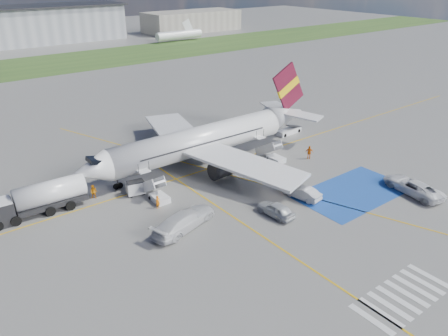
{
  "coord_description": "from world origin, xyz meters",
  "views": [
    {
      "loc": [
        -30.56,
        -31.34,
        24.65
      ],
      "look_at": [
        -2.69,
        4.94,
        3.5
      ],
      "focal_mm": 35.0,
      "sensor_mm": 36.0,
      "label": 1
    }
  ],
  "objects_px": {
    "airliner": "(208,139)",
    "van_white_a": "(413,185)",
    "belt_loader": "(289,131)",
    "car_silver_a": "(276,209)",
    "gpu_cart": "(136,188)",
    "car_silver_b": "(302,193)",
    "fuel_tanker": "(39,201)",
    "van_white_b": "(184,218)"
  },
  "relations": [
    {
      "from": "belt_loader",
      "to": "car_silver_b",
      "type": "relative_size",
      "value": 1.09
    },
    {
      "from": "airliner",
      "to": "car_silver_b",
      "type": "xyz_separation_m",
      "value": [
        2.52,
        -15.31,
        -2.65
      ]
    },
    {
      "from": "car_silver_a",
      "to": "van_white_b",
      "type": "distance_m",
      "value": 10.04
    },
    {
      "from": "gpu_cart",
      "to": "van_white_a",
      "type": "height_order",
      "value": "van_white_a"
    },
    {
      "from": "airliner",
      "to": "van_white_a",
      "type": "bearing_deg",
      "value": -57.98
    },
    {
      "from": "airliner",
      "to": "fuel_tanker",
      "type": "bearing_deg",
      "value": -179.73
    },
    {
      "from": "fuel_tanker",
      "to": "gpu_cart",
      "type": "relative_size",
      "value": 4.46
    },
    {
      "from": "car_silver_b",
      "to": "van_white_b",
      "type": "bearing_deg",
      "value": -21.22
    },
    {
      "from": "airliner",
      "to": "gpu_cart",
      "type": "distance_m",
      "value": 12.97
    },
    {
      "from": "fuel_tanker",
      "to": "belt_loader",
      "type": "distance_m",
      "value": 39.71
    },
    {
      "from": "airliner",
      "to": "van_white_b",
      "type": "relative_size",
      "value": 5.95
    },
    {
      "from": "belt_loader",
      "to": "car_silver_b",
      "type": "distance_m",
      "value": 21.89
    },
    {
      "from": "belt_loader",
      "to": "car_silver_a",
      "type": "relative_size",
      "value": 1.08
    },
    {
      "from": "van_white_a",
      "to": "van_white_b",
      "type": "distance_m",
      "value": 27.72
    },
    {
      "from": "airliner",
      "to": "car_silver_a",
      "type": "height_order",
      "value": "airliner"
    },
    {
      "from": "airliner",
      "to": "fuel_tanker",
      "type": "distance_m",
      "value": 22.81
    },
    {
      "from": "gpu_cart",
      "to": "fuel_tanker",
      "type": "bearing_deg",
      "value": 178.09
    },
    {
      "from": "car_silver_a",
      "to": "car_silver_b",
      "type": "distance_m",
      "value": 5.23
    },
    {
      "from": "airliner",
      "to": "fuel_tanker",
      "type": "xyz_separation_m",
      "value": [
        -22.72,
        -0.11,
        -1.94
      ]
    },
    {
      "from": "fuel_tanker",
      "to": "belt_loader",
      "type": "height_order",
      "value": "fuel_tanker"
    },
    {
      "from": "fuel_tanker",
      "to": "car_silver_a",
      "type": "relative_size",
      "value": 2.26
    },
    {
      "from": "airliner",
      "to": "car_silver_a",
      "type": "relative_size",
      "value": 8.11
    },
    {
      "from": "gpu_cart",
      "to": "belt_loader",
      "type": "xyz_separation_m",
      "value": [
        29.39,
        3.76,
        -0.42
      ]
    },
    {
      "from": "gpu_cart",
      "to": "car_silver_b",
      "type": "relative_size",
      "value": 0.51
    },
    {
      "from": "fuel_tanker",
      "to": "gpu_cart",
      "type": "height_order",
      "value": "fuel_tanker"
    },
    {
      "from": "car_silver_b",
      "to": "van_white_a",
      "type": "relative_size",
      "value": 0.78
    },
    {
      "from": "gpu_cart",
      "to": "van_white_b",
      "type": "xyz_separation_m",
      "value": [
        0.6,
        -9.69,
        0.43
      ]
    },
    {
      "from": "belt_loader",
      "to": "car_silver_a",
      "type": "xyz_separation_m",
      "value": [
        -19.57,
        -17.4,
        0.41
      ]
    },
    {
      "from": "car_silver_b",
      "to": "van_white_a",
      "type": "bearing_deg",
      "value": 138.97
    },
    {
      "from": "belt_loader",
      "to": "airliner",
      "type": "bearing_deg",
      "value": -179.51
    },
    {
      "from": "car_silver_a",
      "to": "van_white_a",
      "type": "relative_size",
      "value": 0.78
    },
    {
      "from": "fuel_tanker",
      "to": "van_white_b",
      "type": "height_order",
      "value": "fuel_tanker"
    },
    {
      "from": "van_white_b",
      "to": "fuel_tanker",
      "type": "bearing_deg",
      "value": 25.34
    },
    {
      "from": "gpu_cart",
      "to": "van_white_a",
      "type": "xyz_separation_m",
      "value": [
        26.43,
        -19.76,
        0.31
      ]
    },
    {
      "from": "car_silver_a",
      "to": "van_white_a",
      "type": "xyz_separation_m",
      "value": [
        16.61,
        -6.12,
        0.32
      ]
    },
    {
      "from": "fuel_tanker",
      "to": "van_white_a",
      "type": "distance_m",
      "value": 42.94
    },
    {
      "from": "airliner",
      "to": "belt_loader",
      "type": "height_order",
      "value": "airliner"
    },
    {
      "from": "belt_loader",
      "to": "car_silver_b",
      "type": "bearing_deg",
      "value": -134.63
    },
    {
      "from": "airliner",
      "to": "van_white_a",
      "type": "distance_m",
      "value": 26.49
    },
    {
      "from": "car_silver_a",
      "to": "van_white_a",
      "type": "distance_m",
      "value": 17.71
    },
    {
      "from": "gpu_cart",
      "to": "belt_loader",
      "type": "height_order",
      "value": "gpu_cart"
    },
    {
      "from": "airliner",
      "to": "belt_loader",
      "type": "relative_size",
      "value": 7.48
    }
  ]
}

